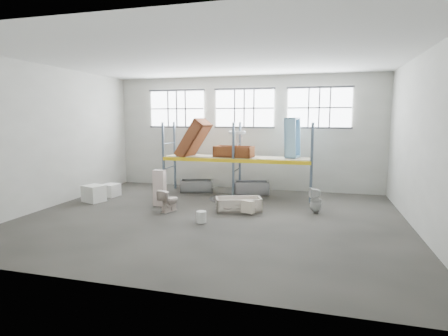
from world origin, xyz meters
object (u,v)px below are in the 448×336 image
(steel_tub_left, at_px, (197,186))
(bucket, at_px, (201,217))
(steel_tub_right, at_px, (251,188))
(carton_near, at_px, (94,193))
(cistern_tall, at_px, (160,188))
(rust_tub_flat, at_px, (234,152))
(toilet_white, at_px, (316,200))
(blue_tub_upright, at_px, (292,138))
(bathtub_beige, at_px, (239,204))
(toilet_beige, at_px, (169,200))

(steel_tub_left, xyz_separation_m, bucket, (1.69, -4.35, -0.08))
(steel_tub_right, relative_size, carton_near, 1.97)
(cistern_tall, bearing_deg, carton_near, -177.97)
(steel_tub_left, bearing_deg, rust_tub_flat, -10.85)
(steel_tub_left, bearing_deg, toilet_white, -24.22)
(blue_tub_upright, bearing_deg, steel_tub_left, 179.92)
(cistern_tall, xyz_separation_m, carton_near, (-2.71, -0.08, -0.34))
(cistern_tall, distance_m, blue_tub_upright, 5.55)
(bathtub_beige, bearing_deg, carton_near, 161.62)
(bucket, bearing_deg, cistern_tall, 142.94)
(steel_tub_left, relative_size, bucket, 3.96)
(rust_tub_flat, bearing_deg, carton_near, -153.24)
(bathtub_beige, xyz_separation_m, rust_tub_flat, (-0.74, 2.35, 1.59))
(carton_near, bearing_deg, toilet_beige, -9.65)
(bathtub_beige, height_order, bucket, bathtub_beige)
(bathtub_beige, relative_size, bucket, 4.44)
(cistern_tall, xyz_separation_m, toilet_white, (5.50, 0.46, -0.23))
(toilet_beige, xyz_separation_m, cistern_tall, (-0.64, 0.65, 0.27))
(toilet_white, bearing_deg, toilet_beige, -94.16)
(toilet_white, bearing_deg, bathtub_beige, -97.85)
(steel_tub_right, xyz_separation_m, carton_near, (-5.56, -2.95, 0.05))
(toilet_white, relative_size, blue_tub_upright, 0.54)
(toilet_beige, height_order, rust_tub_flat, rust_tub_flat)
(toilet_beige, height_order, steel_tub_left, toilet_beige)
(toilet_beige, xyz_separation_m, blue_tub_upright, (3.87, 3.37, 2.01))
(toilet_white, relative_size, rust_tub_flat, 0.55)
(bathtub_beige, relative_size, cistern_tall, 1.19)
(bathtub_beige, xyz_separation_m, blue_tub_upright, (1.57, 2.68, 2.17))
(toilet_beige, xyz_separation_m, steel_tub_left, (-0.19, 3.38, -0.13))
(toilet_beige, bearing_deg, carton_near, 10.70)
(cistern_tall, xyz_separation_m, bucket, (2.15, -1.62, -0.48))
(cistern_tall, distance_m, rust_tub_flat, 3.45)
(steel_tub_right, height_order, blue_tub_upright, blue_tub_upright)
(steel_tub_left, height_order, blue_tub_upright, blue_tub_upright)
(bathtub_beige, bearing_deg, steel_tub_left, 113.13)
(steel_tub_right, relative_size, bucket, 4.12)
(steel_tub_left, xyz_separation_m, carton_near, (-3.17, -2.81, 0.06))
(toilet_white, distance_m, rust_tub_flat, 4.08)
(cistern_tall, distance_m, carton_near, 2.74)
(toilet_beige, relative_size, steel_tub_left, 0.55)
(toilet_white, relative_size, bucket, 2.44)
(toilet_beige, relative_size, cistern_tall, 0.59)
(cistern_tall, bearing_deg, steel_tub_left, 81.00)
(cistern_tall, xyz_separation_m, blue_tub_upright, (4.51, 2.73, 1.74))
(blue_tub_upright, height_order, carton_near, blue_tub_upright)
(blue_tub_upright, bearing_deg, cistern_tall, -148.84)
(bathtub_beige, height_order, carton_near, carton_near)
(toilet_beige, xyz_separation_m, toilet_white, (4.86, 1.10, 0.04))
(toilet_white, height_order, bucket, toilet_white)
(rust_tub_flat, bearing_deg, bathtub_beige, -72.43)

